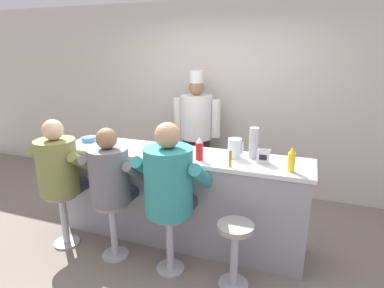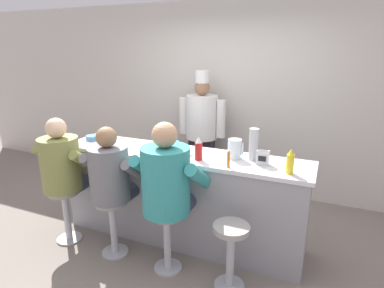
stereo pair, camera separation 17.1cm
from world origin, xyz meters
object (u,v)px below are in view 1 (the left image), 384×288
at_px(breakfast_plate, 180,154).
at_px(coffee_mug_blue, 175,146).
at_px(cook_in_whites_near, 197,127).
at_px(diner_seated_olive, 60,169).
at_px(napkin_dispenser_chrome, 263,156).
at_px(ketchup_bottle_red, 199,149).
at_px(mustard_bottle_yellow, 292,160).
at_px(hot_sauce_bottle_orange, 230,159).
at_px(diner_seated_teal, 170,183).
at_px(diner_seated_grey, 112,179).
at_px(coffee_mug_white, 147,151).
at_px(water_pitcher_clear, 235,148).
at_px(cup_stack_steel, 254,143).
at_px(empty_stool_round, 235,245).
at_px(cereal_bowl, 88,139).

relative_size(breakfast_plate, coffee_mug_blue, 1.87).
bearing_deg(coffee_mug_blue, cook_in_whites_near, 98.18).
bearing_deg(diner_seated_olive, breakfast_plate, 20.40).
height_order(napkin_dispenser_chrome, cook_in_whites_near, cook_in_whites_near).
bearing_deg(ketchup_bottle_red, diner_seated_olive, -165.01).
height_order(breakfast_plate, coffee_mug_blue, coffee_mug_blue).
xyz_separation_m(mustard_bottle_yellow, diner_seated_olive, (-2.25, -0.36, -0.26)).
xyz_separation_m(hot_sauce_bottle_orange, diner_seated_teal, (-0.48, -0.29, -0.20)).
relative_size(ketchup_bottle_red, diner_seated_grey, 0.17).
distance_m(coffee_mug_white, cook_in_whites_near, 1.46).
distance_m(napkin_dispenser_chrome, diner_seated_olive, 2.06).
height_order(ketchup_bottle_red, hot_sauce_bottle_orange, ketchup_bottle_red).
bearing_deg(breakfast_plate, napkin_dispenser_chrome, 3.67).
bearing_deg(cook_in_whites_near, napkin_dispenser_chrome, -48.77).
bearing_deg(water_pitcher_clear, diner_seated_grey, -152.53).
relative_size(breakfast_plate, cup_stack_steel, 0.74).
height_order(coffee_mug_white, cup_stack_steel, cup_stack_steel).
distance_m(diner_seated_olive, cook_in_whites_near, 1.97).
distance_m(coffee_mug_blue, empty_stool_round, 1.21).
distance_m(hot_sauce_bottle_orange, cook_in_whites_near, 1.70).
distance_m(mustard_bottle_yellow, cup_stack_steel, 0.45).
relative_size(ketchup_bottle_red, cook_in_whites_near, 0.13).
distance_m(mustard_bottle_yellow, coffee_mug_white, 1.40).
bearing_deg(breakfast_plate, cereal_bowl, 175.45).
bearing_deg(cup_stack_steel, cook_in_whites_near, 130.56).
distance_m(napkin_dispenser_chrome, diner_seated_grey, 1.47).
xyz_separation_m(diner_seated_grey, empty_stool_round, (1.24, -0.03, -0.43)).
bearing_deg(napkin_dispenser_chrome, diner_seated_grey, -160.43).
distance_m(napkin_dispenser_chrome, empty_stool_round, 0.85).
bearing_deg(coffee_mug_white, diner_seated_grey, -126.59).
relative_size(napkin_dispenser_chrome, diner_seated_olive, 0.10).
distance_m(water_pitcher_clear, coffee_mug_white, 0.88).
relative_size(cereal_bowl, napkin_dispenser_chrome, 1.15).
bearing_deg(breakfast_plate, mustard_bottle_yellow, -4.00).
xyz_separation_m(breakfast_plate, cup_stack_steel, (0.71, 0.16, 0.14)).
height_order(cereal_bowl, diner_seated_teal, diner_seated_teal).
distance_m(hot_sauce_bottle_orange, water_pitcher_clear, 0.27).
bearing_deg(cereal_bowl, empty_stool_round, -16.51).
height_order(mustard_bottle_yellow, cup_stack_steel, cup_stack_steel).
relative_size(water_pitcher_clear, empty_stool_round, 0.32).
bearing_deg(diner_seated_olive, water_pitcher_clear, 18.21).
height_order(diner_seated_olive, cook_in_whites_near, cook_in_whites_near).
height_order(ketchup_bottle_red, diner_seated_grey, diner_seated_grey).
height_order(hot_sauce_bottle_orange, empty_stool_round, hot_sauce_bottle_orange).
bearing_deg(hot_sauce_bottle_orange, mustard_bottle_yellow, 7.17).
bearing_deg(water_pitcher_clear, coffee_mug_white, -163.62).
bearing_deg(cereal_bowl, coffee_mug_white, -13.82).
bearing_deg(cup_stack_steel, empty_stool_round, -91.33).
height_order(mustard_bottle_yellow, water_pitcher_clear, mustard_bottle_yellow).
xyz_separation_m(diner_seated_olive, empty_stool_round, (1.86, -0.03, -0.44)).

